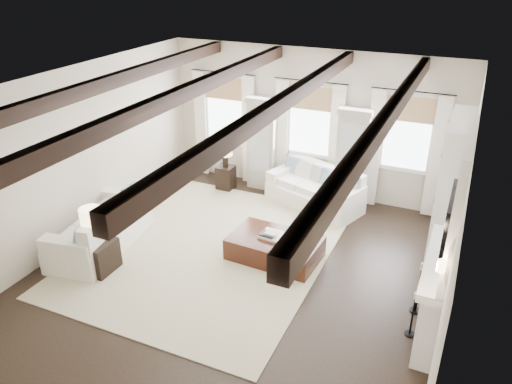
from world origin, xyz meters
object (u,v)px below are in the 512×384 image
at_px(sofa_left, 104,229).
at_px(side_table_back, 226,177).
at_px(sofa_back, 316,190).
at_px(ottoman, 275,248).
at_px(side_table_front, 97,256).

xyz_separation_m(sofa_left, side_table_back, (0.87, 3.19, -0.10)).
height_order(sofa_back, sofa_left, sofa_left).
relative_size(ottoman, side_table_front, 2.79).
bearing_deg(sofa_left, sofa_back, 46.93).
bearing_deg(side_table_back, sofa_left, -105.23).
distance_m(ottoman, side_table_front, 3.06).
xyz_separation_m(ottoman, side_table_back, (-2.14, 2.25, 0.07)).
relative_size(sofa_back, side_table_back, 4.01).
distance_m(sofa_left, side_table_back, 3.30).
relative_size(sofa_back, sofa_left, 0.95).
bearing_deg(sofa_back, ottoman, -90.45).
bearing_deg(ottoman, sofa_left, -159.14).
xyz_separation_m(ottoman, side_table_front, (-2.62, -1.58, 0.08)).
distance_m(sofa_back, side_table_front, 4.69).
distance_m(sofa_left, side_table_front, 0.76).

